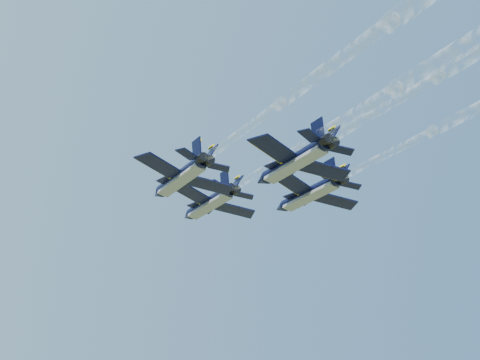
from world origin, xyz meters
TOP-DOWN VIEW (x-y plane):
  - jet_lead at (4.67, 14.47)m, footprint 13.86×18.77m
  - jet_left at (-6.91, 5.23)m, footprint 13.86×18.77m
  - jet_right at (12.91, 0.69)m, footprint 13.86×18.77m
  - jet_slot at (0.43, -9.61)m, footprint 13.86×18.77m

SIDE VIEW (x-z plane):
  - jet_lead at x=4.67m, z-range 93.83..98.85m
  - jet_left at x=-6.91m, z-range 93.83..98.85m
  - jet_right at x=12.91m, z-range 93.83..98.85m
  - jet_slot at x=0.43m, z-range 93.83..98.85m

